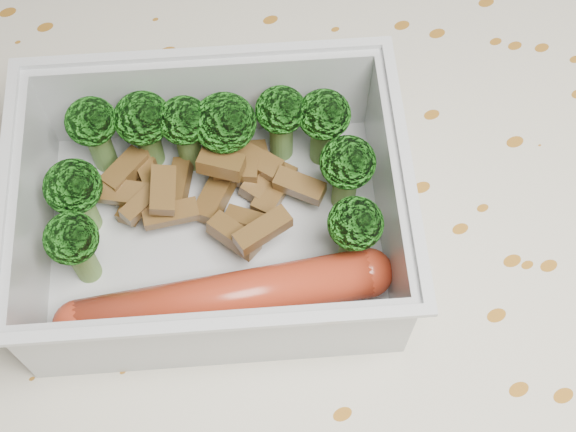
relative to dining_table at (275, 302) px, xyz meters
name	(u,v)px	position (x,y,z in m)	size (l,w,h in m)	color
dining_table	(275,302)	(0.00, 0.00, 0.00)	(1.40, 0.90, 0.75)	brown
tablecloth	(274,268)	(0.00, 0.00, 0.05)	(1.46, 0.96, 0.19)	beige
lunch_container	(214,219)	(-0.03, 0.01, 0.11)	(0.21, 0.19, 0.06)	silver
broccoli_florets	(211,154)	(-0.01, 0.04, 0.13)	(0.15, 0.13, 0.05)	#608C3F
meat_pile	(208,189)	(-0.02, 0.03, 0.11)	(0.11, 0.08, 0.03)	brown
sausage	(226,299)	(-0.04, -0.03, 0.11)	(0.15, 0.06, 0.02)	#AC331B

